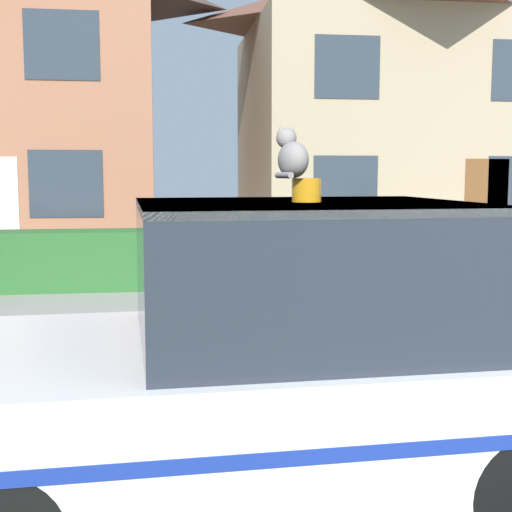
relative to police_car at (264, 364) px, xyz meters
The scene contains 5 objects.
road_strip 2.36m from the police_car, 54.11° to the left, with size 28.00×6.79×0.01m, color #5B5B60.
garden_hedge 7.45m from the police_car, 90.78° to the left, with size 8.37×0.83×0.91m, color #2D662D.
police_car is the anchor object (origin of this frame).
cat 1.14m from the police_car, 12.83° to the right, with size 0.20×0.34×0.29m.
house_right 15.31m from the police_car, 69.01° to the left, with size 7.45×6.42×7.00m.
Camera 1 is at (-1.90, -1.09, 1.81)m, focal length 50.00 mm.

